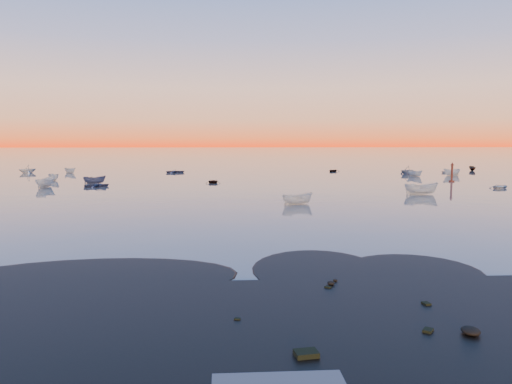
{
  "coord_description": "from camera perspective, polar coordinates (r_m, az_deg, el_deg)",
  "views": [
    {
      "loc": [
        -1.44,
        -27.49,
        7.14
      ],
      "look_at": [
        2.14,
        28.0,
        1.21
      ],
      "focal_mm": 35.0,
      "sensor_mm": 36.0,
      "label": 1
    }
  ],
  "objects": [
    {
      "name": "ground",
      "position": [
        127.7,
        -3.04,
        2.87
      ],
      "size": [
        600.0,
        600.0,
        0.0
      ],
      "primitive_type": "plane",
      "color": "#655E54",
      "rests_on": "ground"
    },
    {
      "name": "channel_marker",
      "position": [
        89.82,
        21.48,
        1.95
      ],
      "size": [
        0.95,
        0.95,
        3.37
      ],
      "color": "#43170E",
      "rests_on": "ground"
    },
    {
      "name": "boat_near_center",
      "position": [
        54.88,
        4.75,
        -1.41
      ],
      "size": [
        2.52,
        3.92,
        1.26
      ],
      "primitive_type": "imported",
      "rotation": [
        0.0,
        0.0,
        1.86
      ],
      "color": "beige",
      "rests_on": "ground"
    },
    {
      "name": "mud_lobes",
      "position": [
        27.48,
        -0.56,
        -8.96
      ],
      "size": [
        140.0,
        6.0,
        0.07
      ],
      "primitive_type": null,
      "color": "black",
      "rests_on": "ground"
    },
    {
      "name": "moored_fleet",
      "position": [
        80.82,
        -2.65,
        1.01
      ],
      "size": [
        124.0,
        58.0,
        1.2
      ],
      "primitive_type": null,
      "color": "beige",
      "rests_on": "ground"
    }
  ]
}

